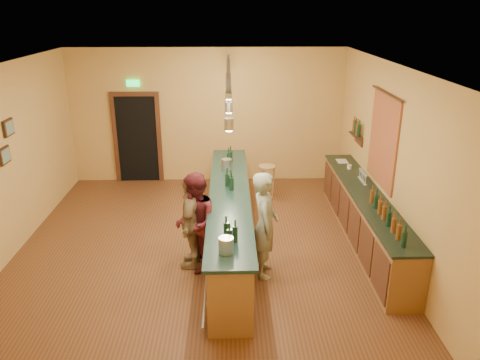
{
  "coord_description": "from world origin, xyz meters",
  "views": [
    {
      "loc": [
        0.51,
        -7.5,
        4.09
      ],
      "look_at": [
        0.7,
        0.2,
        1.2
      ],
      "focal_mm": 35.0,
      "sensor_mm": 36.0,
      "label": 1
    }
  ],
  "objects_px": {
    "bar_stool": "(267,172)",
    "customer_a": "(195,223)",
    "tasting_bar": "(230,216)",
    "back_counter": "(365,216)",
    "bartender": "(265,225)",
    "customer_b": "(192,222)"
  },
  "relations": [
    {
      "from": "bar_stool",
      "to": "customer_a",
      "type": "bearing_deg",
      "value": -115.34
    },
    {
      "from": "tasting_bar",
      "to": "customer_a",
      "type": "bearing_deg",
      "value": -127.42
    },
    {
      "from": "customer_a",
      "to": "bar_stool",
      "type": "distance_m",
      "value": 3.24
    },
    {
      "from": "bar_stool",
      "to": "back_counter",
      "type": "bearing_deg",
      "value": -51.15
    },
    {
      "from": "back_counter",
      "to": "tasting_bar",
      "type": "bearing_deg",
      "value": -175.79
    },
    {
      "from": "bartender",
      "to": "bar_stool",
      "type": "height_order",
      "value": "bartender"
    },
    {
      "from": "back_counter",
      "to": "bartender",
      "type": "xyz_separation_m",
      "value": [
        -1.91,
        -1.09,
        0.38
      ]
    },
    {
      "from": "back_counter",
      "to": "bartender",
      "type": "bearing_deg",
      "value": -150.29
    },
    {
      "from": "customer_a",
      "to": "customer_b",
      "type": "xyz_separation_m",
      "value": [
        -0.06,
        0.1,
        -0.03
      ]
    },
    {
      "from": "customer_b",
      "to": "customer_a",
      "type": "bearing_deg",
      "value": 40.81
    },
    {
      "from": "tasting_bar",
      "to": "back_counter",
      "type": "bearing_deg",
      "value": 4.21
    },
    {
      "from": "tasting_bar",
      "to": "customer_b",
      "type": "height_order",
      "value": "customer_b"
    },
    {
      "from": "back_counter",
      "to": "bartender",
      "type": "relative_size",
      "value": 2.62
    },
    {
      "from": "customer_b",
      "to": "tasting_bar",
      "type": "bearing_deg",
      "value": 145.42
    },
    {
      "from": "customer_a",
      "to": "bar_stool",
      "type": "bearing_deg",
      "value": 147.31
    },
    {
      "from": "tasting_bar",
      "to": "customer_b",
      "type": "relative_size",
      "value": 3.2
    },
    {
      "from": "back_counter",
      "to": "customer_b",
      "type": "xyz_separation_m",
      "value": [
        -3.07,
        -0.8,
        0.31
      ]
    },
    {
      "from": "customer_a",
      "to": "customer_b",
      "type": "bearing_deg",
      "value": -156.6
    },
    {
      "from": "customer_a",
      "to": "bar_stool",
      "type": "height_order",
      "value": "customer_a"
    },
    {
      "from": "bartender",
      "to": "customer_b",
      "type": "height_order",
      "value": "bartender"
    },
    {
      "from": "customer_a",
      "to": "customer_b",
      "type": "distance_m",
      "value": 0.12
    },
    {
      "from": "back_counter",
      "to": "customer_a",
      "type": "distance_m",
      "value": 3.16
    }
  ]
}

